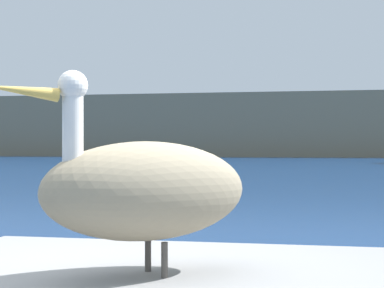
% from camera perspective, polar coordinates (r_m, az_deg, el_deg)
% --- Properties ---
extents(hillside_backdrop, '(140.00, 10.04, 6.46)m').
position_cam_1_polar(hillside_backdrop, '(70.15, 10.87, 1.56)').
color(hillside_backdrop, '#7F755B').
rests_on(hillside_backdrop, ground).
extents(pelican, '(1.12, 1.02, 0.91)m').
position_cam_1_polar(pelican, '(3.01, -4.15, -3.87)').
color(pelican, gray).
rests_on(pelican, pier_dock).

